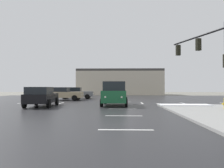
{
  "coord_description": "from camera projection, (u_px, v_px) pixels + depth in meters",
  "views": [
    {
      "loc": [
        -0.23,
        -22.01,
        1.53
      ],
      "look_at": [
        -1.27,
        9.19,
        2.07
      ],
      "focal_mm": 35.68,
      "sensor_mm": 36.0,
      "label": 1
    }
  ],
  "objects": [
    {
      "name": "sedan_black",
      "position": [
        41.0,
        96.0,
        18.0
      ],
      "size": [
        2.32,
        4.65,
        1.58
      ],
      "rotation": [
        0.0,
        0.0,
        1.65
      ],
      "color": "black",
      "rests_on": "road_asphalt"
    },
    {
      "name": "traffic_signal_mast",
      "position": [
        207.0,
        53.0,
        16.55
      ],
      "size": [
        2.19,
        6.04,
        5.84
      ],
      "rotation": [
        0.0,
        0.0,
        1.9
      ],
      "color": "black",
      "rests_on": "sidewalk_corner"
    },
    {
      "name": "sedan_tan",
      "position": [
        62.0,
        93.0,
        26.96
      ],
      "size": [
        4.6,
        2.17,
        1.58
      ],
      "rotation": [
        0.0,
        0.0,
        -0.04
      ],
      "color": "tan",
      "rests_on": "road_asphalt"
    },
    {
      "name": "road_asphalt",
      "position": [
        122.0,
        103.0,
        21.96
      ],
      "size": [
        44.0,
        44.0,
        0.02
      ],
      "primitive_type": "cube",
      "color": "#232326",
      "rests_on": "ground_plane"
    },
    {
      "name": "snow_strip_curbside",
      "position": [
        185.0,
        105.0,
        17.8
      ],
      "size": [
        4.0,
        1.6,
        0.06
      ],
      "primitive_type": "cube",
      "color": "white",
      "rests_on": "sidewalk_corner"
    },
    {
      "name": "lane_markings",
      "position": [
        135.0,
        104.0,
        20.55
      ],
      "size": [
        36.15,
        36.15,
        0.01
      ],
      "color": "silver",
      "rests_on": "road_asphalt"
    },
    {
      "name": "strip_building_background",
      "position": [
        120.0,
        82.0,
        50.99
      ],
      "size": [
        18.82,
        8.0,
        5.65
      ],
      "color": "#BCB29E",
      "rests_on": "ground_plane"
    },
    {
      "name": "suv_green",
      "position": [
        115.0,
        93.0,
        19.21
      ],
      "size": [
        2.27,
        4.88,
        2.03
      ],
      "rotation": [
        0.0,
        0.0,
        -1.6
      ],
      "color": "#195933",
      "rests_on": "road_asphalt"
    },
    {
      "name": "sedan_grey",
      "position": [
        76.0,
        93.0,
        30.9
      ],
      "size": [
        4.61,
        2.2,
        1.58
      ],
      "rotation": [
        0.0,
        0.0,
        0.05
      ],
      "color": "slate",
      "rests_on": "road_asphalt"
    },
    {
      "name": "ground_plane",
      "position": [
        122.0,
        103.0,
        21.96
      ],
      "size": [
        120.0,
        120.0,
        0.0
      ],
      "primitive_type": "plane",
      "color": "slate"
    }
  ]
}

